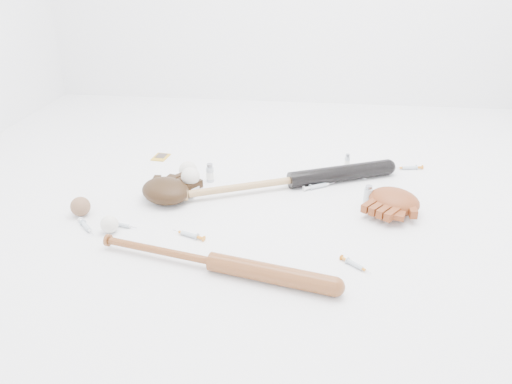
# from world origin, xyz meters

# --- Properties ---
(bat_dark) EXTENTS (0.93, 0.47, 0.07)m
(bat_dark) POSITION_xyz_m (0.16, 0.19, 0.04)
(bat_dark) COLOR black
(bat_dark) RESTS_ON ground
(bat_wood) EXTENTS (0.84, 0.24, 0.06)m
(bat_wood) POSITION_xyz_m (-0.06, -0.45, 0.03)
(bat_wood) COLOR brown
(bat_wood) RESTS_ON ground
(glove_dark) EXTENTS (0.35, 0.35, 0.09)m
(glove_dark) POSITION_xyz_m (-0.34, 0.01, 0.05)
(glove_dark) COLOR black
(glove_dark) RESTS_ON ground
(glove_tan) EXTENTS (0.34, 0.34, 0.09)m
(glove_tan) POSITION_xyz_m (0.57, 0.03, 0.04)
(glove_tan) COLOR brown
(glove_tan) RESTS_ON ground
(trading_card) EXTENTS (0.08, 0.10, 0.01)m
(trading_card) POSITION_xyz_m (-0.50, 0.45, 0.00)
(trading_card) COLOR #BD9022
(trading_card) RESTS_ON ground
(pedestal) EXTENTS (0.10, 0.10, 0.04)m
(pedestal) POSITION_xyz_m (-0.25, 0.08, 0.02)
(pedestal) COLOR white
(pedestal) RESTS_ON ground
(baseball_on_pedestal) EXTENTS (0.08, 0.08, 0.08)m
(baseball_on_pedestal) POSITION_xyz_m (-0.25, 0.08, 0.08)
(baseball_on_pedestal) COLOR silver
(baseball_on_pedestal) RESTS_ON pedestal
(baseball_left) EXTENTS (0.07, 0.07, 0.07)m
(baseball_left) POSITION_xyz_m (-0.38, -0.00, 0.04)
(baseball_left) COLOR silver
(baseball_left) RESTS_ON ground
(baseball_upper) EXTENTS (0.08, 0.08, 0.08)m
(baseball_upper) POSITION_xyz_m (-0.30, 0.23, 0.04)
(baseball_upper) COLOR silver
(baseball_upper) RESTS_ON ground
(baseball_mid) EXTENTS (0.07, 0.07, 0.07)m
(baseball_mid) POSITION_xyz_m (-0.48, -0.26, 0.03)
(baseball_mid) COLOR silver
(baseball_mid) RESTS_ON ground
(baseball_aged) EXTENTS (0.08, 0.08, 0.08)m
(baseball_aged) POSITION_xyz_m (-0.64, -0.15, 0.04)
(baseball_aged) COLOR brown
(baseball_aged) RESTS_ON ground
(syringe_0) EXTENTS (0.13, 0.05, 0.02)m
(syringe_0) POSITION_xyz_m (-0.45, -0.22, 0.01)
(syringe_0) COLOR #ADBCC6
(syringe_0) RESTS_ON ground
(syringe_1) EXTENTS (0.15, 0.08, 0.02)m
(syringe_1) POSITION_xyz_m (-0.18, -0.26, 0.01)
(syringe_1) COLOR #ADBCC6
(syringe_1) RESTS_ON ground
(syringe_2) EXTENTS (0.16, 0.11, 0.02)m
(syringe_2) POSITION_xyz_m (0.28, 0.20, 0.01)
(syringe_2) COLOR #ADBCC6
(syringe_2) RESTS_ON ground
(syringe_3) EXTENTS (0.12, 0.11, 0.02)m
(syringe_3) POSITION_xyz_m (0.40, -0.38, 0.01)
(syringe_3) COLOR #ADBCC6
(syringe_3) RESTS_ON ground
(syringe_4) EXTENTS (0.15, 0.05, 0.02)m
(syringe_4) POSITION_xyz_m (0.70, 0.45, 0.01)
(syringe_4) COLOR #ADBCC6
(syringe_4) RESTS_ON ground
(syringe_5) EXTENTS (0.12, 0.13, 0.02)m
(syringe_5) POSITION_xyz_m (-0.58, -0.25, 0.01)
(syringe_5) COLOR #ADBCC6
(syringe_5) RESTS_ON ground
(vial_0) EXTENTS (0.02, 0.02, 0.06)m
(vial_0) POSITION_xyz_m (0.48, 0.32, 0.03)
(vial_0) COLOR silver
(vial_0) RESTS_ON ground
(vial_1) EXTENTS (0.02, 0.02, 0.06)m
(vial_1) POSITION_xyz_m (0.41, 0.45, 0.03)
(vial_1) COLOR silver
(vial_1) RESTS_ON ground
(vial_2) EXTENTS (0.03, 0.03, 0.08)m
(vial_2) POSITION_xyz_m (-0.20, 0.21, 0.04)
(vial_2) COLOR silver
(vial_2) RESTS_ON ground
(vial_3) EXTENTS (0.04, 0.04, 0.08)m
(vial_3) POSITION_xyz_m (0.48, 0.07, 0.04)
(vial_3) COLOR silver
(vial_3) RESTS_ON ground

